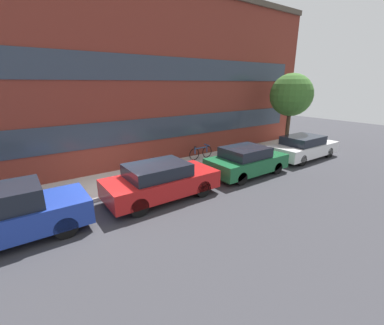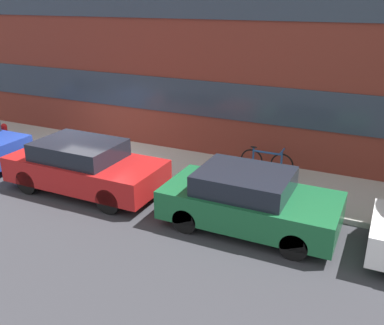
% 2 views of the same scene
% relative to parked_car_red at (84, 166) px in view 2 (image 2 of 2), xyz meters
% --- Properties ---
extents(ground_plane, '(56.00, 56.00, 0.00)m').
position_rel_parked_car_red_xyz_m(ground_plane, '(-1.15, 1.05, -0.68)').
color(ground_plane, '#333338').
extents(sidewalk_strip, '(28.00, 2.60, 0.14)m').
position_rel_parked_car_red_xyz_m(sidewalk_strip, '(-1.15, 2.35, -0.62)').
color(sidewalk_strip, '#B2AFA8').
rests_on(sidewalk_strip, ground_plane).
extents(rowhouse_facade, '(28.00, 1.02, 8.67)m').
position_rel_parked_car_red_xyz_m(rowhouse_facade, '(-1.15, 4.10, 3.66)').
color(rowhouse_facade, maroon).
rests_on(rowhouse_facade, ground_plane).
extents(parked_car_red, '(4.14, 1.79, 1.35)m').
position_rel_parked_car_red_xyz_m(parked_car_red, '(0.00, 0.00, 0.00)').
color(parked_car_red, '#AD1919').
rests_on(parked_car_red, ground_plane).
extents(parked_car_green, '(3.82, 1.81, 1.32)m').
position_rel_parked_car_red_xyz_m(parked_car_green, '(4.50, -0.00, -0.03)').
color(parked_car_green, '#195B33').
rests_on(parked_car_green, ground_plane).
extents(fire_hydrant, '(0.48, 0.27, 0.77)m').
position_rel_parked_car_red_xyz_m(fire_hydrant, '(-4.48, 1.45, -0.16)').
color(fire_hydrant, red).
rests_on(fire_hydrant, sidewalk_strip).
extents(bicycle, '(1.52, 0.44, 0.74)m').
position_rel_parked_car_red_xyz_m(bicycle, '(4.07, 2.91, -0.18)').
color(bicycle, black).
rests_on(bicycle, sidewalk_strip).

